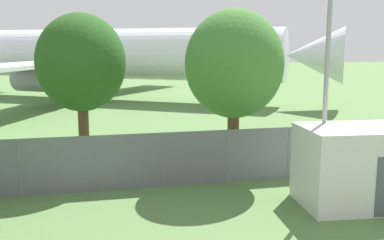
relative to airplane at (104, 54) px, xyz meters
name	(u,v)px	position (x,y,z in m)	size (l,w,h in m)	color
perimeter_fence	(228,156)	(3.73, -28.58, -3.34)	(56.07, 0.07, 2.09)	slate
airplane	(104,54)	(0.00, 0.00, 0.00)	(40.29, 32.35, 13.94)	silver
portable_cabin	(354,166)	(7.05, -31.94, -3.06)	(3.65, 2.78, 2.65)	silver
tree_left_of_cabin	(81,63)	(-1.72, -26.21, 0.20)	(3.57, 3.57, 6.58)	brown
tree_behind_benches	(234,65)	(4.15, -27.93, 0.16)	(3.89, 3.89, 6.71)	brown
light_mast	(327,67)	(6.47, -30.92, 0.18)	(0.44, 0.44, 7.42)	#99999E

